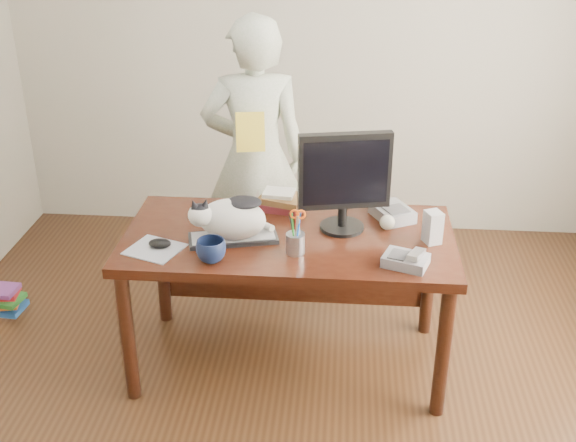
# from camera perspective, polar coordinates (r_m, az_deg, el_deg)

# --- Properties ---
(room) EXTENTS (4.50, 4.50, 4.50)m
(room) POSITION_cam_1_polar(r_m,az_deg,el_deg) (2.70, -0.96, 4.38)
(room) COLOR black
(room) RESTS_ON ground
(desk) EXTENTS (1.60, 0.80, 0.75)m
(desk) POSITION_cam_1_polar(r_m,az_deg,el_deg) (3.63, 0.17, -2.61)
(desk) COLOR black
(desk) RESTS_ON ground
(keyboard) EXTENTS (0.45, 0.26, 0.03)m
(keyboard) POSITION_cam_1_polar(r_m,az_deg,el_deg) (3.45, -4.36, -1.34)
(keyboard) COLOR black
(keyboard) RESTS_ON desk
(cat) EXTENTS (0.41, 0.28, 0.23)m
(cat) POSITION_cam_1_polar(r_m,az_deg,el_deg) (3.40, -4.64, 0.27)
(cat) COLOR silver
(cat) RESTS_ON keyboard
(monitor) EXTENTS (0.44, 0.26, 0.50)m
(monitor) POSITION_cam_1_polar(r_m,az_deg,el_deg) (3.43, 4.49, 3.49)
(monitor) COLOR black
(monitor) RESTS_ON desk
(pen_cup) EXTENTS (0.09, 0.09, 0.22)m
(pen_cup) POSITION_cam_1_polar(r_m,az_deg,el_deg) (3.31, 0.60, -1.59)
(pen_cup) COLOR gray
(pen_cup) RESTS_ON desk
(mousepad) EXTENTS (0.30, 0.28, 0.01)m
(mousepad) POSITION_cam_1_polar(r_m,az_deg,el_deg) (3.42, -10.47, -2.21)
(mousepad) COLOR #A0A3AB
(mousepad) RESTS_ON desk
(mouse) EXTENTS (0.12, 0.10, 0.04)m
(mouse) POSITION_cam_1_polar(r_m,az_deg,el_deg) (3.42, -10.10, -1.75)
(mouse) COLOR black
(mouse) RESTS_ON mousepad
(coffee_mug) EXTENTS (0.17, 0.17, 0.11)m
(coffee_mug) POSITION_cam_1_polar(r_m,az_deg,el_deg) (3.26, -6.10, -2.34)
(coffee_mug) COLOR black
(coffee_mug) RESTS_ON desk
(phone) EXTENTS (0.23, 0.20, 0.09)m
(phone) POSITION_cam_1_polar(r_m,az_deg,el_deg) (3.26, 9.36, -3.02)
(phone) COLOR slate
(phone) RESTS_ON desk
(speaker) EXTENTS (0.10, 0.10, 0.16)m
(speaker) POSITION_cam_1_polar(r_m,az_deg,el_deg) (3.46, 11.37, -0.48)
(speaker) COLOR #9B9B9D
(speaker) RESTS_ON desk
(baseball) EXTENTS (0.08, 0.08, 0.08)m
(baseball) POSITION_cam_1_polar(r_m,az_deg,el_deg) (3.57, 7.85, -0.10)
(baseball) COLOR beige
(baseball) RESTS_ON desk
(book_stack) EXTENTS (0.28, 0.23, 0.09)m
(book_stack) POSITION_cam_1_polar(r_m,az_deg,el_deg) (3.76, -0.52, 1.61)
(book_stack) COLOR #491318
(book_stack) RESTS_ON desk
(calculator) EXTENTS (0.24, 0.27, 0.07)m
(calculator) POSITION_cam_1_polar(r_m,az_deg,el_deg) (3.69, 8.25, 0.66)
(calculator) COLOR slate
(calculator) RESTS_ON desk
(person) EXTENTS (0.66, 0.49, 1.66)m
(person) POSITION_cam_1_polar(r_m,az_deg,el_deg) (4.21, -2.63, 5.00)
(person) COLOR silver
(person) RESTS_ON ground
(held_book) EXTENTS (0.17, 0.12, 0.22)m
(held_book) POSITION_cam_1_polar(r_m,az_deg,el_deg) (3.98, -3.00, 7.04)
(held_book) COLOR gold
(held_book) RESTS_ON person
(book_pile_b) EXTENTS (0.26, 0.20, 0.15)m
(book_pile_b) POSITION_cam_1_polar(r_m,az_deg,el_deg) (4.58, -21.66, -5.76)
(book_pile_b) COLOR navy
(book_pile_b) RESTS_ON ground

